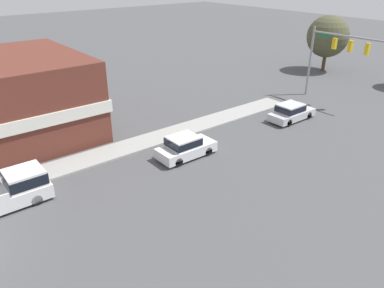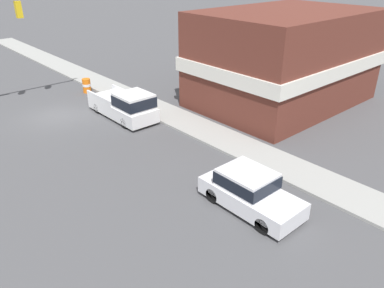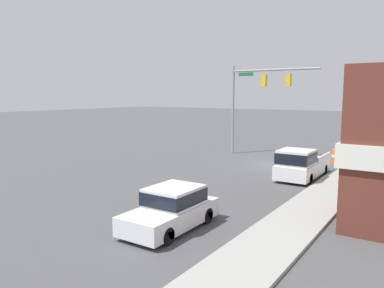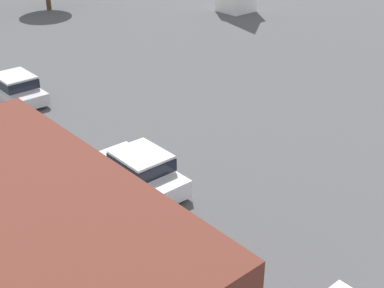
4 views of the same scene
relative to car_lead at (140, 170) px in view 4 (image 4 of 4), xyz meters
name	(u,v)px [view 4 (image 4 of 4)]	position (x,y,z in m)	size (l,w,h in m)	color
car_lead	(140,170)	(0.00, 0.00, 0.00)	(1.94, 4.39, 1.66)	black
car_second_ahead	(15,87)	(0.20, 11.88, -0.05)	(1.90, 4.57, 1.55)	black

